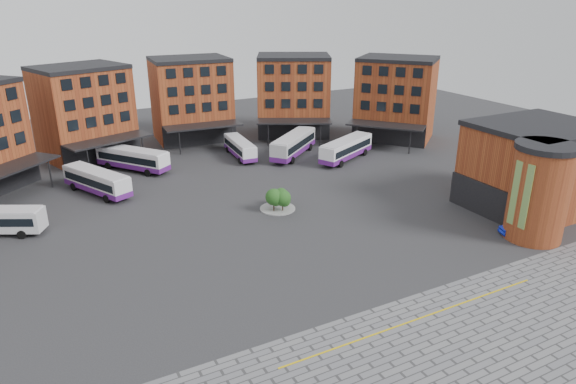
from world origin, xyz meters
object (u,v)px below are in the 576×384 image
bus_c (133,159)px  blue_car (517,230)px  bus_f (346,149)px  bus_b (97,181)px  tree_island (279,198)px  bus_e (294,144)px  bus_d (240,148)px

bus_c → blue_car: size_ratio=2.88×
bus_f → blue_car: 31.94m
blue_car → bus_b: bearing=67.3°
bus_b → tree_island: bearing=-66.7°
blue_car → bus_e: bearing=30.6°
bus_b → bus_e: bearing=-20.4°
tree_island → bus_b: bus_b is taller
bus_b → bus_c: 9.92m
bus_d → bus_f: 17.18m
bus_c → bus_f: bearing=-55.4°
bus_d → blue_car: 44.08m
tree_island → bus_e: bearing=57.3°
bus_b → bus_d: bus_b is taller
tree_island → blue_car: bearing=-42.3°
bus_f → tree_island: bearing=-80.3°
bus_c → blue_car: 53.52m
tree_island → bus_d: size_ratio=0.42×
bus_b → bus_d: size_ratio=1.10×
tree_island → bus_c: bearing=117.5°
bus_c → bus_d: (16.86, -1.25, -0.24)m
bus_d → blue_car: size_ratio=2.70×
bus_d → bus_e: size_ratio=0.90×
tree_island → bus_f: size_ratio=0.37×
bus_f → bus_e: bearing=-157.7°
bus_c → blue_car: bearing=-89.3°
bus_b → bus_c: size_ratio=1.03×
tree_island → bus_f: 23.19m
bus_e → bus_d: bearing=-153.1°
tree_island → bus_d: tree_island is taller
bus_e → blue_car: bus_e is taller
bus_b → bus_c: (6.31, 7.66, 0.06)m
bus_e → bus_f: 8.65m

